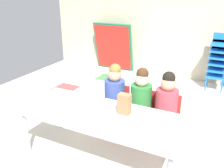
# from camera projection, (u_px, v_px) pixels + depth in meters

# --- Properties ---
(ground_plane) EXTENTS (6.08, 5.09, 0.02)m
(ground_plane) POSITION_uv_depth(u_px,v_px,m) (135.00, 136.00, 3.22)
(ground_plane) COLOR silver
(back_wall) EXTENTS (6.08, 0.10, 2.57)m
(back_wall) POSITION_uv_depth(u_px,v_px,m) (185.00, 16.00, 4.86)
(back_wall) COLOR beige
(back_wall) RESTS_ON ground_plane
(craft_table) EXTENTS (1.80, 0.73, 0.55)m
(craft_table) POSITION_uv_depth(u_px,v_px,m) (102.00, 117.00, 2.63)
(craft_table) COLOR white
(craft_table) RESTS_ON ground_plane
(seated_child_near_camera) EXTENTS (0.32, 0.32, 0.92)m
(seated_child_near_camera) POSITION_uv_depth(u_px,v_px,m) (115.00, 91.00, 3.16)
(seated_child_near_camera) COLOR red
(seated_child_near_camera) RESTS_ON ground_plane
(seated_child_middle_seat) EXTENTS (0.32, 0.32, 0.92)m
(seated_child_middle_seat) POSITION_uv_depth(u_px,v_px,m) (141.00, 97.00, 3.01)
(seated_child_middle_seat) COLOR red
(seated_child_middle_seat) RESTS_ON ground_plane
(seated_child_far_right) EXTENTS (0.32, 0.31, 0.92)m
(seated_child_far_right) POSITION_uv_depth(u_px,v_px,m) (167.00, 102.00, 2.88)
(seated_child_far_right) COLOR red
(seated_child_far_right) RESTS_ON ground_plane
(kid_chair_blue_stack) EXTENTS (0.32, 0.30, 1.04)m
(kid_chair_blue_stack) POSITION_uv_depth(u_px,v_px,m) (218.00, 59.00, 4.51)
(kid_chair_blue_stack) COLOR blue
(kid_chair_blue_stack) RESTS_ON ground_plane
(folded_activity_table) EXTENTS (0.90, 0.29, 1.09)m
(folded_activity_table) POSITION_uv_depth(u_px,v_px,m) (113.00, 47.00, 5.59)
(folded_activity_table) COLOR #19724C
(folded_activity_table) RESTS_ON ground_plane
(paper_bag_brown) EXTENTS (0.13, 0.09, 0.22)m
(paper_bag_brown) POSITION_uv_depth(u_px,v_px,m) (124.00, 104.00, 2.58)
(paper_bag_brown) COLOR #9E754C
(paper_bag_brown) RESTS_ON craft_table
(paper_plate_near_edge) EXTENTS (0.18, 0.18, 0.01)m
(paper_plate_near_edge) POSITION_uv_depth(u_px,v_px,m) (83.00, 109.00, 2.71)
(paper_plate_near_edge) COLOR white
(paper_plate_near_edge) RESTS_ON craft_table
(paper_plate_center_table) EXTENTS (0.18, 0.18, 0.01)m
(paper_plate_center_table) POSITION_uv_depth(u_px,v_px,m) (58.00, 103.00, 2.84)
(paper_plate_center_table) COLOR white
(paper_plate_center_table) RESTS_ON craft_table
(donut_powdered_on_plate) EXTENTS (0.12, 0.12, 0.04)m
(donut_powdered_on_plate) POSITION_uv_depth(u_px,v_px,m) (83.00, 107.00, 2.70)
(donut_powdered_on_plate) COLOR white
(donut_powdered_on_plate) RESTS_ON craft_table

